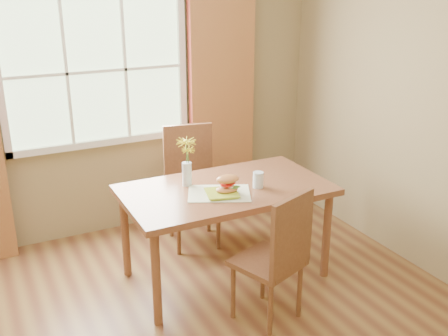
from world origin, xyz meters
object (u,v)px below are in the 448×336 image
object	(u,v)px
dining_table	(226,197)
croissant_sandwich	(228,184)
chair_near	(278,254)
water_glass	(258,180)
chair_far	(191,179)
flower_vase	(187,157)

from	to	relation	value
dining_table	croissant_sandwich	distance (m)	0.21
chair_near	water_glass	distance (m)	0.68
dining_table	chair_far	distance (m)	0.72
chair_near	croissant_sandwich	bearing A→B (deg)	77.81
water_glass	dining_table	bearing A→B (deg)	152.16
flower_vase	chair_far	bearing A→B (deg)	64.39
chair_far	water_glass	world-z (taller)	chair_far
water_glass	flower_vase	bearing A→B (deg)	148.44
chair_near	chair_far	size ratio (longest dim) A/B	0.93
dining_table	flower_vase	xyz separation A→B (m)	(-0.24, 0.17, 0.30)
dining_table	croissant_sandwich	xyz separation A→B (m)	(-0.05, -0.13, 0.16)
water_glass	flower_vase	size ratio (longest dim) A/B	0.32
chair_near	chair_far	bearing A→B (deg)	70.36
chair_near	chair_far	xyz separation A→B (m)	(-0.01, 1.41, 0.04)
croissant_sandwich	flower_vase	size ratio (longest dim) A/B	0.50
chair_near	flower_vase	xyz separation A→B (m)	(-0.27, 0.87, 0.45)
chair_far	croissant_sandwich	bearing A→B (deg)	-83.72
croissant_sandwich	water_glass	distance (m)	0.27
dining_table	flower_vase	bearing A→B (deg)	145.66
chair_near	water_glass	xyz separation A→B (m)	(0.19, 0.59, 0.28)
chair_far	flower_vase	distance (m)	0.73
chair_far	croissant_sandwich	world-z (taller)	chair_far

